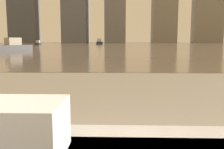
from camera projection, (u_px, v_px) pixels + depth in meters
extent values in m
cube|color=white|center=(24.00, 149.00, 0.72)|extent=(0.23, 0.21, 0.04)
cube|color=white|center=(23.00, 136.00, 0.72)|extent=(0.23, 0.21, 0.04)
cube|color=white|center=(22.00, 123.00, 0.71)|extent=(0.23, 0.21, 0.04)
cube|color=white|center=(22.00, 109.00, 0.71)|extent=(0.23, 0.21, 0.04)
cube|color=gray|center=(119.00, 44.00, 61.40)|extent=(180.00, 110.00, 0.01)
cube|color=navy|center=(17.00, 46.00, 30.62)|extent=(1.89, 3.20, 0.53)
cube|color=silver|center=(16.00, 41.00, 30.54)|extent=(1.06, 1.31, 0.61)
cube|color=#2D2D33|center=(38.00, 44.00, 52.83)|extent=(1.26, 2.75, 0.46)
cube|color=silver|center=(38.00, 41.00, 52.76)|extent=(0.79, 1.07, 0.53)
cube|color=navy|center=(99.00, 43.00, 61.64)|extent=(1.93, 3.98, 0.67)
cube|color=silver|center=(99.00, 40.00, 61.54)|extent=(1.18, 1.57, 0.76)
cube|color=#4C4C51|center=(13.00, 48.00, 20.46)|extent=(2.52, 3.10, 0.53)
cube|color=#B2A893|center=(13.00, 41.00, 20.39)|extent=(1.25, 1.36, 0.60)
cube|color=#4C515B|center=(23.00, 8.00, 116.07)|extent=(12.94, 7.38, 31.87)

